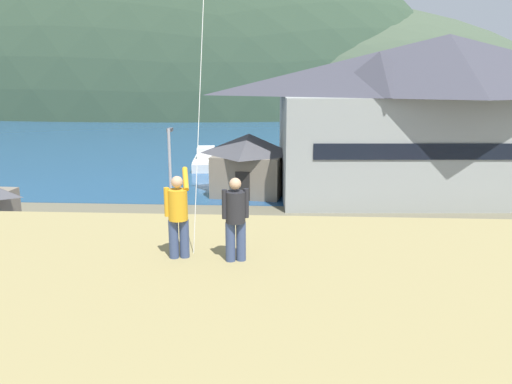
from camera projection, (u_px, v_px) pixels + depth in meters
The scene contains 19 objects.
ground_plane at pixel (248, 323), 19.91m from camera, with size 600.00×600.00×0.00m, color #66604C.
parking_lot_pad at pixel (256, 273), 24.76m from camera, with size 40.00×20.00×0.10m, color gray.
bay_water at pixel (277, 137), 78.24m from camera, with size 360.00×84.00×0.03m, color navy.
far_hill_west_ridge at pixel (153, 111), 129.80m from camera, with size 147.95×60.12×91.31m, color #334733.
far_hill_east_peak at pixel (276, 111), 132.73m from camera, with size 145.18×63.21×54.92m, color #42513D.
harbor_lodge at pixel (444, 113), 38.70m from camera, with size 26.53×12.33×12.30m.
storage_shed_waterside at pixel (249, 163), 40.56m from camera, with size 6.39×5.91×4.87m.
wharf_dock at pixel (242, 161), 54.55m from camera, with size 3.20×15.74×0.70m.
moored_boat_wharfside at pixel (207, 160), 52.83m from camera, with size 3.13×7.84×2.16m.
moored_boat_outer_mooring at pixel (272, 163), 51.17m from camera, with size 2.14×6.06×2.16m.
parked_car_front_row_red at pixel (71, 286), 20.75m from camera, with size 4.27×2.19×1.82m.
parked_car_front_row_end at pixel (390, 243), 26.04m from camera, with size 4.23×2.11×1.82m.
parked_car_lone_by_shed at pixel (205, 235), 27.25m from camera, with size 4.28×2.22×1.82m.
parked_car_mid_row_center at pixel (427, 297), 19.72m from camera, with size 4.22×2.09×1.82m.
parked_car_corner_spot at pixel (290, 249), 25.07m from camera, with size 4.32×2.30×1.82m.
parked_car_back_row_right at pixel (59, 242), 26.10m from camera, with size 4.34×2.34×1.82m.
parking_light_pole at pixel (170, 174), 29.62m from camera, with size 0.24×0.78×6.32m.
person_kite_flyer at pixel (178, 214), 10.51m from camera, with size 0.52×0.70×1.86m.
person_companion at pixel (236, 217), 10.33m from camera, with size 0.54×0.40×1.74m.
Camera 1 is at (1.37, -18.18, 9.49)m, focal length 35.87 mm.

